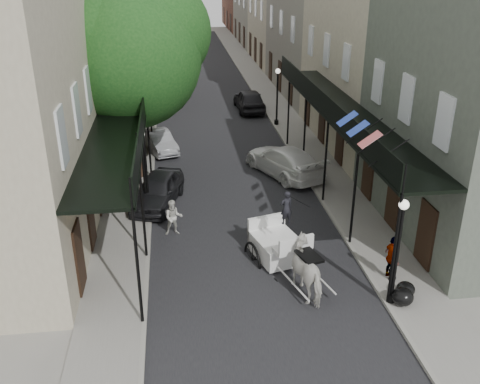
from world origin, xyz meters
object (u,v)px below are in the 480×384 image
object	(u,v)px
lamppost_right_far	(277,96)
car_right_far	(249,100)
tree_far	(147,26)
car_left_near	(158,190)
car_left_mid	(159,141)
car_right_near	(284,161)
horse	(310,270)
lamppost_left	(144,170)
lamppost_right_near	(397,251)
carriage	(273,226)
pedestrian_sidewalk_right	(392,258)
pedestrian_sidewalk_left	(134,122)
pedestrian_walking	(173,218)
car_left_far	(161,86)
tree_near	(138,49)

from	to	relation	value
lamppost_right_far	car_right_far	bearing A→B (deg)	107.21
tree_far	car_left_near	distance (m)	18.21
car_left_mid	car_right_near	xyz separation A→B (m)	(6.48, -4.42, 0.15)
horse	car_left_mid	world-z (taller)	horse
lamppost_left	lamppost_right_near	bearing A→B (deg)	-44.29
carriage	pedestrian_sidewalk_right	size ratio (longest dim) A/B	1.87
pedestrian_sidewalk_left	carriage	bearing A→B (deg)	111.64
car_right_near	pedestrian_walking	bearing A→B (deg)	22.15
car_left_mid	pedestrian_walking	bearing A→B (deg)	-104.36
car_left_far	car_right_far	world-z (taller)	car_right_far
lamppost_right_far	horse	bearing A→B (deg)	-97.56
car_left_near	car_right_near	distance (m)	7.08
pedestrian_walking	car_right_far	distance (m)	19.15
lamppost_right_far	car_right_far	xyz separation A→B (m)	(-1.25, 4.04, -1.26)
lamppost_left	pedestrian_walking	size ratio (longest dim) A/B	2.43
lamppost_left	car_left_near	size ratio (longest dim) A/B	0.87
tree_far	lamppost_left	xyz separation A→B (m)	(0.15, -18.18, -3.79)
pedestrian_walking	car_right_near	xyz separation A→B (m)	(5.80, 5.80, -0.00)
pedestrian_sidewalk_left	pedestrian_sidewalk_right	size ratio (longest dim) A/B	1.11
lamppost_right_near	car_right_near	bearing A→B (deg)	96.02
car_left_near	pedestrian_walking	bearing A→B (deg)	-61.26
carriage	car_left_far	distance (m)	26.45
tree_near	lamppost_left	distance (m)	6.10
pedestrian_sidewalk_right	car_left_far	world-z (taller)	pedestrian_sidewalk_right
horse	lamppost_right_far	bearing A→B (deg)	-113.10
lamppost_right_near	horse	world-z (taller)	lamppost_right_near
pedestrian_walking	car_right_far	xyz separation A→B (m)	(5.77, 18.26, 0.03)
lamppost_right_far	lamppost_right_near	bearing A→B (deg)	-90.00
lamppost_right_far	car_left_mid	size ratio (longest dim) A/B	1.01
horse	pedestrian_sidewalk_right	size ratio (longest dim) A/B	1.32
pedestrian_walking	car_left_far	bearing A→B (deg)	88.76
tree_near	carriage	xyz separation A→B (m)	(5.01, -8.42, -5.29)
lamppost_right_far	car_left_far	world-z (taller)	lamppost_right_far
tree_far	carriage	bearing A→B (deg)	-77.29
carriage	car_left_near	distance (m)	6.65
lamppost_right_far	car_right_far	world-z (taller)	lamppost_right_far
pedestrian_sidewalk_right	car_right_far	xyz separation A→B (m)	(-1.75, 22.70, -0.15)
carriage	car_left_near	xyz separation A→B (m)	(-4.41, 4.95, -0.47)
car_left_far	lamppost_left	bearing A→B (deg)	-96.47
car_left_far	car_right_near	size ratio (longest dim) A/B	0.92
car_left_near	tree_near	bearing A→B (deg)	115.52
lamppost_right_near	lamppost_right_far	size ratio (longest dim) A/B	1.00
tree_far	lamppost_right_near	size ratio (longest dim) A/B	2.32
pedestrian_sidewalk_left	car_left_mid	xyz separation A→B (m)	(1.57, -2.64, -0.43)
car_left_near	horse	bearing A→B (deg)	-40.38
tree_near	lamppost_right_far	xyz separation A→B (m)	(8.30, 7.82, -4.44)
tree_near	pedestrian_walking	xyz separation A→B (m)	(1.27, -6.40, -5.73)
lamppost_right_far	lamppost_left	bearing A→B (deg)	-124.35
tree_near	lamppost_right_near	size ratio (longest dim) A/B	2.60
car_right_near	pedestrian_sidewalk_left	bearing A→B (deg)	-64.10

